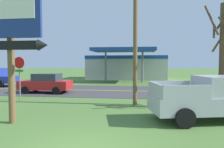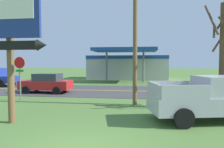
{
  "view_description": "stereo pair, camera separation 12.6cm",
  "coord_description": "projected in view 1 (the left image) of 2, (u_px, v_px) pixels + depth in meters",
  "views": [
    {
      "loc": [
        1.75,
        -5.67,
        2.55
      ],
      "look_at": [
        0.0,
        8.0,
        1.8
      ],
      "focal_mm": 33.58,
      "sensor_mm": 36.0,
      "label": 1
    },
    {
      "loc": [
        1.87,
        -5.65,
        2.55
      ],
      "look_at": [
        0.0,
        8.0,
        1.8
      ],
      "focal_mm": 33.58,
      "sensor_mm": 36.0,
      "label": 2
    }
  ],
  "objects": [
    {
      "name": "road_asphalt",
      "position": [
        119.0,
        91.0,
        18.85
      ],
      "size": [
        140.0,
        8.0,
        0.02
      ],
      "primitive_type": "cube",
      "color": "#3D3D3F",
      "rests_on": "ground"
    },
    {
      "name": "road_centre_line",
      "position": [
        119.0,
        91.0,
        18.85
      ],
      "size": [
        126.0,
        0.2,
        0.01
      ],
      "primitive_type": "cube",
      "color": "gold",
      "rests_on": "road_asphalt"
    },
    {
      "name": "motel_sign",
      "position": [
        10.0,
        25.0,
        8.5
      ],
      "size": [
        3.15,
        0.54,
        6.05
      ],
      "color": "brown",
      "rests_on": "ground"
    },
    {
      "name": "stop_sign",
      "position": [
        19.0,
        70.0,
        14.11
      ],
      "size": [
        0.8,
        0.08,
        2.95
      ],
      "color": "slate",
      "rests_on": "ground"
    },
    {
      "name": "utility_pole",
      "position": [
        135.0,
        25.0,
        12.38
      ],
      "size": [
        2.2,
        0.26,
        8.82
      ],
      "color": "brown",
      "rests_on": "ground"
    },
    {
      "name": "bare_tree",
      "position": [
        223.0,
        51.0,
        11.41
      ],
      "size": [
        1.9,
        1.71,
        6.0
      ],
      "color": "brown",
      "rests_on": "ground"
    },
    {
      "name": "gas_station",
      "position": [
        126.0,
        66.0,
        32.85
      ],
      "size": [
        12.0,
        11.5,
        4.4
      ],
      "color": "beige",
      "rests_on": "ground"
    },
    {
      "name": "pickup_silver_parked_on_lawn",
      "position": [
        212.0,
        99.0,
        9.21
      ],
      "size": [
        5.5,
        3.05,
        1.96
      ],
      "color": "#A8AAAF",
      "rests_on": "ground"
    },
    {
      "name": "car_red_near_lane",
      "position": [
        46.0,
        83.0,
        17.58
      ],
      "size": [
        4.2,
        2.0,
        1.64
      ],
      "color": "red",
      "rests_on": "ground"
    }
  ]
}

